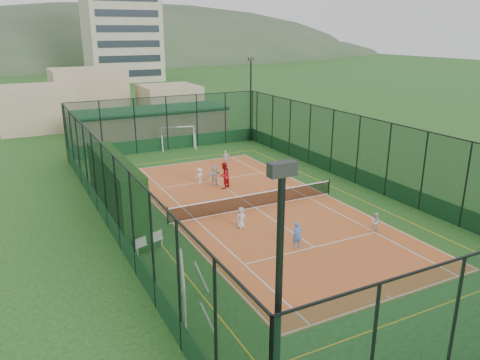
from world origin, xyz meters
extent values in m
plane|color=#1A4D1D|center=(0.00, 0.00, 0.00)|extent=(300.00, 300.00, 0.00)
cube|color=#CB662D|center=(0.00, 0.00, 0.01)|extent=(11.17, 23.97, 0.01)
cube|color=beige|center=(12.00, 82.00, 15.00)|extent=(15.00, 12.00, 30.00)
cube|color=black|center=(-8.30, 1.46, 1.97)|extent=(1.35, 8.99, 3.93)
imported|color=silver|center=(-2.26, -2.45, 0.64)|extent=(0.67, 0.50, 1.25)
imported|color=#5387EB|center=(-0.83, -6.01, 0.72)|extent=(0.59, 0.46, 1.42)
imported|color=silver|center=(4.19, -6.36, 0.58)|extent=(0.70, 0.68, 1.13)
imported|color=white|center=(-1.28, 6.10, 0.61)|extent=(0.80, 0.50, 1.19)
imported|color=silver|center=(2.38, 9.34, 0.70)|extent=(0.84, 0.43, 1.38)
imported|color=silver|center=(-0.48, 5.23, 0.76)|extent=(1.47, 0.78, 1.51)
imported|color=red|center=(-0.10, 4.39, 0.96)|extent=(1.16, 1.09, 1.89)
sphere|color=#CCE033|center=(-0.54, 1.47, 0.04)|extent=(0.07, 0.07, 0.07)
sphere|color=#CCE033|center=(-1.25, 0.78, 0.04)|extent=(0.07, 0.07, 0.07)
sphere|color=#CCE033|center=(1.87, 1.43, 0.04)|extent=(0.07, 0.07, 0.07)
camera|label=1|loc=(-13.49, -24.28, 10.78)|focal=35.00mm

